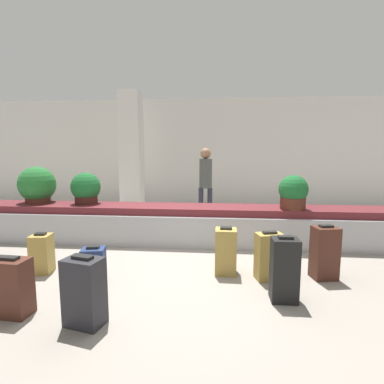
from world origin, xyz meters
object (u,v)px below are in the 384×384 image
at_px(suitcase_1, 10,287).
at_px(suitcase_6, 42,254).
at_px(suitcase_5, 226,251).
at_px(pillar, 131,152).
at_px(suitcase_2, 284,269).
at_px(suitcase_0, 269,256).
at_px(suitcase_3, 84,292).
at_px(potted_plant_2, 37,186).
at_px(potted_plant_0, 293,193).
at_px(traveler_0, 205,179).
at_px(potted_plant_1, 86,189).
at_px(suitcase_7, 325,253).
at_px(suitcase_4, 94,266).

distance_m(suitcase_1, suitcase_6, 1.08).
relative_size(suitcase_5, suitcase_6, 1.16).
xyz_separation_m(pillar, suitcase_2, (3.09, -4.82, -1.25)).
distance_m(suitcase_0, suitcase_3, 2.21).
bearing_deg(potted_plant_2, pillar, 68.66).
distance_m(potted_plant_0, traveler_0, 2.21).
bearing_deg(suitcase_6, traveler_0, 48.18).
distance_m(pillar, potted_plant_2, 2.93).
height_order(suitcase_6, traveler_0, traveler_0).
height_order(potted_plant_1, potted_plant_2, potted_plant_2).
distance_m(suitcase_2, suitcase_7, 0.89).
bearing_deg(suitcase_2, suitcase_4, 174.10).
xyz_separation_m(suitcase_6, potted_plant_0, (3.58, 1.42, 0.67)).
bearing_deg(suitcase_4, suitcase_0, -2.21).
bearing_deg(pillar, suitcase_4, -79.42).
bearing_deg(pillar, suitcase_2, -57.35).
distance_m(suitcase_6, potted_plant_2, 2.11).
relative_size(suitcase_3, potted_plant_1, 1.16).
bearing_deg(suitcase_1, pillar, 97.47).
bearing_deg(pillar, suitcase_1, -86.35).
bearing_deg(suitcase_2, potted_plant_1, 145.99).
distance_m(suitcase_1, suitcase_3, 0.81).
bearing_deg(suitcase_6, suitcase_7, -5.34).
bearing_deg(suitcase_2, suitcase_5, 131.83).
xyz_separation_m(pillar, suitcase_1, (0.34, -5.37, -1.31)).
distance_m(pillar, traveler_0, 2.53).
relative_size(pillar, suitcase_1, 5.32).
distance_m(potted_plant_0, potted_plant_2, 4.66).
bearing_deg(suitcase_3, potted_plant_0, 59.43).
relative_size(suitcase_1, suitcase_4, 1.27).
height_order(pillar, suitcase_0, pillar).
relative_size(suitcase_3, potted_plant_2, 0.99).
xyz_separation_m(suitcase_0, suitcase_2, (0.08, -0.54, 0.05)).
bearing_deg(suitcase_4, suitcase_2, -16.32).
relative_size(suitcase_2, suitcase_4, 1.52).
bearing_deg(traveler_0, suitcase_1, 133.65).
distance_m(suitcase_0, suitcase_2, 0.55).
bearing_deg(potted_plant_2, suitcase_0, -21.66).
bearing_deg(suitcase_2, suitcase_3, -162.02).
bearing_deg(potted_plant_0, suitcase_1, -143.09).
distance_m(suitcase_4, potted_plant_0, 3.30).
distance_m(suitcase_3, suitcase_4, 0.91).
relative_size(suitcase_1, potted_plant_1, 1.04).
bearing_deg(potted_plant_1, suitcase_2, -33.70).
relative_size(suitcase_0, suitcase_2, 0.86).
bearing_deg(suitcase_4, potted_plant_2, 123.82).
bearing_deg(suitcase_4, suitcase_5, 5.20).
relative_size(pillar, suitcase_5, 5.06).
bearing_deg(suitcase_7, suitcase_5, 166.89).
distance_m(potted_plant_1, potted_plant_2, 0.97).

